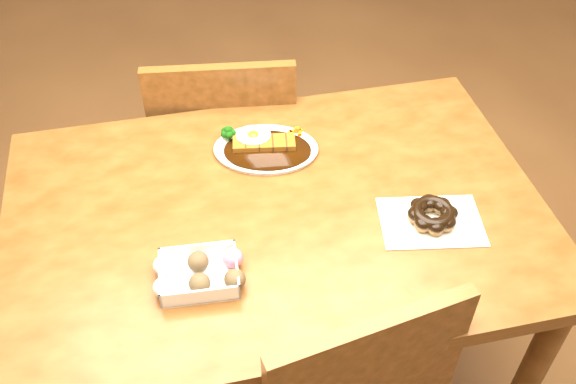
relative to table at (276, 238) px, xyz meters
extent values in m
plane|color=brown|center=(0.00, 0.00, -0.65)|extent=(6.00, 6.00, 0.00)
cube|color=#4C2D0F|center=(0.00, 0.00, 0.08)|extent=(1.20, 0.80, 0.04)
cylinder|color=#4C2D0F|center=(-0.54, 0.34, -0.30)|extent=(0.06, 0.06, 0.71)
cylinder|color=#4C2D0F|center=(0.54, 0.34, -0.30)|extent=(0.06, 0.06, 0.71)
cube|color=#4C2D0F|center=(-0.04, 0.60, -0.22)|extent=(0.47, 0.47, 0.04)
cylinder|color=#4C2D0F|center=(0.15, 0.75, -0.45)|extent=(0.04, 0.04, 0.41)
cylinder|color=#4C2D0F|center=(-0.19, 0.79, -0.45)|extent=(0.04, 0.04, 0.41)
cylinder|color=#4C2D0F|center=(0.11, 0.41, -0.45)|extent=(0.04, 0.04, 0.41)
cylinder|color=#4C2D0F|center=(-0.23, 0.45, -0.45)|extent=(0.04, 0.04, 0.41)
cube|color=#4C2D0F|center=(-0.07, 0.41, 0.02)|extent=(0.40, 0.08, 0.40)
cube|color=#4C2D0F|center=(0.09, -0.41, 0.02)|extent=(0.40, 0.10, 0.40)
ellipsoid|color=white|center=(0.02, 0.20, 0.10)|extent=(0.28, 0.23, 0.01)
ellipsoid|color=black|center=(0.02, 0.19, 0.11)|extent=(0.24, 0.19, 0.01)
cube|color=#6B380C|center=(0.01, 0.20, 0.12)|extent=(0.16, 0.08, 0.02)
ellipsoid|color=white|center=(-0.01, 0.23, 0.13)|extent=(0.10, 0.09, 0.01)
ellipsoid|color=#FFB214|center=(-0.01, 0.23, 0.13)|extent=(0.03, 0.03, 0.02)
cube|color=white|center=(-0.19, -0.16, 0.12)|extent=(0.16, 0.13, 0.04)
ellipsoid|color=beige|center=(-0.26, -0.18, 0.12)|extent=(0.04, 0.04, 0.04)
ellipsoid|color=black|center=(-0.19, -0.19, 0.12)|extent=(0.04, 0.04, 0.04)
ellipsoid|color=black|center=(-0.12, -0.19, 0.12)|extent=(0.04, 0.04, 0.04)
ellipsoid|color=beige|center=(-0.26, -0.13, 0.12)|extent=(0.04, 0.04, 0.04)
ellipsoid|color=black|center=(-0.19, -0.13, 0.12)|extent=(0.04, 0.04, 0.04)
ellipsoid|color=pink|center=(-0.12, -0.14, 0.12)|extent=(0.04, 0.04, 0.04)
cube|color=silver|center=(0.32, -0.11, 0.10)|extent=(0.24, 0.19, 0.00)
torus|color=olive|center=(0.32, -0.11, 0.12)|extent=(0.12, 0.12, 0.04)
torus|color=black|center=(0.32, -0.11, 0.13)|extent=(0.11, 0.11, 0.02)
camera|label=1|loc=(-0.19, -0.98, 1.13)|focal=40.00mm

